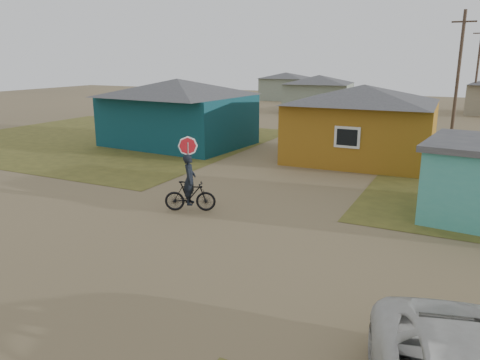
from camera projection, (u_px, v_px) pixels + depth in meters
ground at (166, 243)px, 13.58m from camera, size 120.00×120.00×0.00m
grass_nw at (105, 139)px, 30.86m from camera, size 20.00×18.00×0.00m
house_teal at (178, 111)px, 28.41m from camera, size 8.93×7.08×4.00m
house_yellow at (362, 122)px, 24.12m from camera, size 7.72×6.76×3.90m
house_pale_west at (319, 93)px, 45.14m from camera, size 7.04×6.15×3.60m
house_pale_north at (286, 86)px, 59.00m from camera, size 6.28×5.81×3.40m
utility_pole_near at (458, 76)px, 28.78m from camera, size 1.40×0.20×8.00m
utility_pole_far at (477, 70)px, 42.21m from camera, size 1.40×0.20×8.00m
stop_sign at (188, 152)px, 17.96m from camera, size 0.76×0.15×2.32m
cyclist at (190, 191)px, 16.26m from camera, size 1.84×1.21×2.02m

